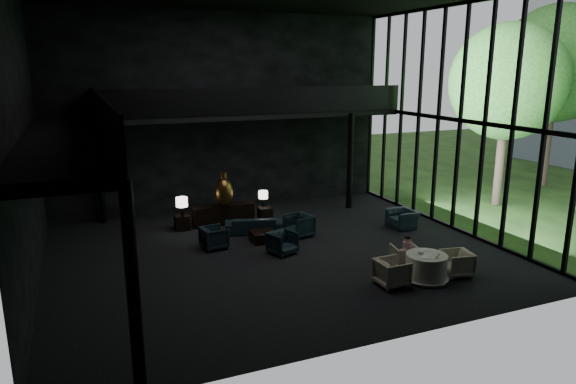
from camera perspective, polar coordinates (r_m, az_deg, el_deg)
name	(u,v)px	position (r m, az deg, el deg)	size (l,w,h in m)	color
floor	(278,253)	(16.65, -1.07, -6.79)	(14.00, 12.00, 0.02)	black
wall_back	(224,113)	(21.38, -7.08, 8.69)	(14.00, 0.04, 8.00)	black
wall_front	(388,162)	(10.41, 11.02, 3.32)	(14.00, 0.04, 8.00)	black
wall_left	(21,141)	(14.70, -27.56, 5.00)	(0.04, 12.00, 8.00)	black
curtain_wall	(460,120)	(19.34, 18.59, 7.56)	(0.20, 12.00, 8.00)	black
mezzanine_left	(64,139)	(14.65, -23.66, 5.38)	(2.00, 12.00, 0.25)	black
mezzanine_back	(256,114)	(20.72, -3.63, 8.61)	(12.00, 2.00, 0.25)	black
railing_left	(102,115)	(14.60, -19.94, 8.06)	(0.06, 12.00, 1.00)	black
railing_back	(264,101)	(19.74, -2.70, 10.11)	(12.00, 0.06, 1.00)	black
column_sw	(133,289)	(9.65, -16.83, -10.31)	(0.24, 0.24, 4.00)	black
column_nw	(100,172)	(20.60, -20.20, 2.13)	(0.24, 0.24, 4.00)	black
column_ne	(350,161)	(21.63, 6.91, 3.40)	(0.24, 0.24, 4.00)	black
tree_near	(508,82)	(23.49, 23.23, 11.17)	(4.80, 4.80, 7.65)	#382D23
tree_far	(557,64)	(28.52, 27.70, 12.49)	(5.60, 5.60, 8.80)	#382D23
console	(223,215)	(19.69, -7.20, -2.50)	(2.35, 0.53, 0.75)	black
bronze_urn	(224,192)	(19.29, -7.14, 0.01)	(0.69, 0.69, 1.29)	olive
side_table_left	(182,222)	(19.30, -11.71, -3.31)	(0.51, 0.51, 0.56)	black
table_lamp_left	(182,203)	(18.92, -11.72, -1.18)	(0.42, 0.42, 0.71)	black
side_table_right	(265,214)	(19.95, -2.56, -2.49)	(0.50, 0.50, 0.55)	black
table_lamp_right	(263,195)	(19.94, -2.78, -0.38)	(0.37, 0.37, 0.61)	black
sofa	(254,222)	(18.55, -3.84, -3.39)	(1.99, 0.58, 0.78)	#1F3947
lounge_armchair_west	(214,236)	(17.12, -8.20, -4.87)	(0.82, 0.77, 0.84)	#182731
lounge_armchair_east	(299,223)	(18.12, 1.23, -3.47)	(0.93, 0.87, 0.96)	#233946
lounge_armchair_south	(282,242)	(16.47, -0.62, -5.52)	(0.79, 0.74, 0.82)	#192933
window_armchair	(402,216)	(19.57, 12.59, -2.67)	(0.97, 0.63, 0.85)	#1B232C
coffee_table	(263,236)	(17.70, -2.81, -4.94)	(0.80, 0.80, 0.35)	black
dining_table	(426,269)	(15.05, 15.08, -8.24)	(1.30, 1.30, 0.75)	white
dining_chair_north	(405,255)	(15.85, 12.83, -6.89)	(0.68, 0.63, 0.70)	#9D9791
dining_chair_east	(457,262)	(15.60, 18.26, -7.38)	(0.78, 0.74, 0.81)	#9E9680
dining_chair_west	(392,270)	(14.44, 11.46, -8.54)	(0.84, 0.79, 0.86)	#A09986
child	(407,245)	(15.55, 13.12, -5.77)	(0.28, 0.28, 0.59)	#F3AFBF
plate_a	(427,257)	(14.67, 15.17, -7.03)	(0.24, 0.24, 0.02)	white
plate_b	(428,250)	(15.27, 15.30, -6.21)	(0.21, 0.21, 0.01)	white
saucer	(436,255)	(14.89, 16.16, -6.79)	(0.13, 0.13, 0.01)	white
coffee_cup	(439,254)	(14.92, 16.39, -6.62)	(0.08, 0.08, 0.06)	white
cereal_bowl	(421,252)	(14.91, 14.53, -6.50)	(0.17, 0.17, 0.08)	white
cream_pot	(437,257)	(14.69, 16.21, -6.94)	(0.06, 0.06, 0.08)	#99999E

